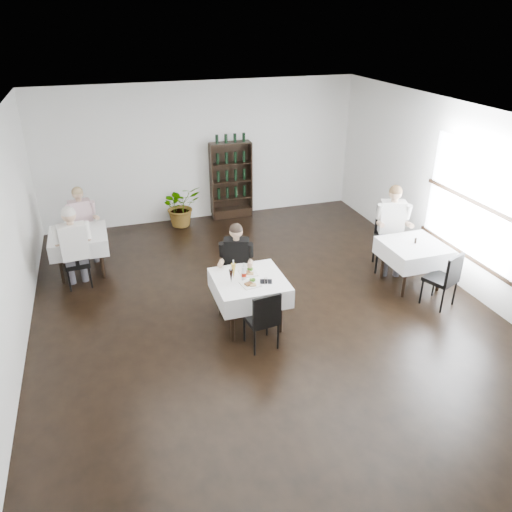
{
  "coord_description": "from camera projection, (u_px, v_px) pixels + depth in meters",
  "views": [
    {
      "loc": [
        -2.16,
        -6.12,
        4.31
      ],
      "look_at": [
        -0.13,
        0.2,
        1.02
      ],
      "focal_mm": 35.0,
      "sensor_mm": 36.0,
      "label": 1
    }
  ],
  "objects": [
    {
      "name": "plate_far",
      "position": [
        248.0,
        272.0,
        7.43
      ],
      "size": [
        0.25,
        0.25,
        0.08
      ],
      "color": "white",
      "rests_on": "main_table"
    },
    {
      "name": "pepper_mill",
      "position": [
        416.0,
        241.0,
        8.38
      ],
      "size": [
        0.04,
        0.04,
        0.09
      ],
      "primitive_type": "cylinder",
      "rotation": [
        0.0,
        0.0,
        -0.22
      ],
      "color": "black",
      "rests_on": "right_table"
    },
    {
      "name": "pilsner_dark",
      "position": [
        231.0,
        276.0,
        7.15
      ],
      "size": [
        0.06,
        0.06,
        0.26
      ],
      "color": "black",
      "rests_on": "main_table"
    },
    {
      "name": "left_chair_far",
      "position": [
        82.0,
        228.0,
        9.53
      ],
      "size": [
        0.57,
        0.58,
        0.98
      ],
      "color": "black",
      "rests_on": "ground"
    },
    {
      "name": "coke_bottle",
      "position": [
        244.0,
        273.0,
        7.2
      ],
      "size": [
        0.07,
        0.07,
        0.28
      ],
      "color": "silver",
      "rests_on": "main_table"
    },
    {
      "name": "window_right",
      "position": [
        474.0,
        204.0,
        8.01
      ],
      "size": [
        0.06,
        2.3,
        1.85
      ],
      "color": "white",
      "rests_on": "room_shell"
    },
    {
      "name": "diner_left_near",
      "position": [
        73.0,
        242.0,
        8.14
      ],
      "size": [
        0.61,
        0.63,
        1.54
      ],
      "color": "#414048",
      "rests_on": "ground"
    },
    {
      "name": "left_table",
      "position": [
        79.0,
        241.0,
        8.84
      ],
      "size": [
        0.98,
        0.98,
        0.77
      ],
      "color": "black",
      "rests_on": "ground"
    },
    {
      "name": "diner_left_far",
      "position": [
        82.0,
        218.0,
        9.3
      ],
      "size": [
        0.57,
        0.6,
        1.4
      ],
      "color": "#414048",
      "rests_on": "ground"
    },
    {
      "name": "diner_right_far",
      "position": [
        393.0,
        222.0,
        8.86
      ],
      "size": [
        0.69,
        0.73,
        1.57
      ],
      "color": "#414048",
      "rests_on": "ground"
    },
    {
      "name": "potted_tree",
      "position": [
        181.0,
        206.0,
        10.9
      ],
      "size": [
        0.97,
        0.89,
        0.91
      ],
      "primitive_type": "imported",
      "rotation": [
        0.0,
        0.0,
        0.25
      ],
      "color": "#286021",
      "rests_on": "ground"
    },
    {
      "name": "plate_near",
      "position": [
        251.0,
        284.0,
        7.13
      ],
      "size": [
        0.29,
        0.29,
        0.08
      ],
      "color": "white",
      "rests_on": "main_table"
    },
    {
      "name": "main_chair_near",
      "position": [
        263.0,
        317.0,
        6.85
      ],
      "size": [
        0.46,
        0.46,
        0.91
      ],
      "color": "black",
      "rests_on": "ground"
    },
    {
      "name": "left_chair_near",
      "position": [
        77.0,
        261.0,
        8.4
      ],
      "size": [
        0.42,
        0.42,
        0.87
      ],
      "color": "black",
      "rests_on": "ground"
    },
    {
      "name": "right_chair_far",
      "position": [
        390.0,
        234.0,
        9.05
      ],
      "size": [
        0.69,
        0.7,
        1.15
      ],
      "color": "black",
      "rests_on": "ground"
    },
    {
      "name": "diner_main",
      "position": [
        236.0,
        260.0,
        7.74
      ],
      "size": [
        0.6,
        0.64,
        1.4
      ],
      "color": "#414048",
      "rests_on": "ground"
    },
    {
      "name": "main_chair_far",
      "position": [
        237.0,
        272.0,
        8.02
      ],
      "size": [
        0.42,
        0.42,
        0.91
      ],
      "color": "black",
      "rests_on": "ground"
    },
    {
      "name": "room_shell",
      "position": [
        269.0,
        230.0,
        7.06
      ],
      "size": [
        9.0,
        9.0,
        9.0
      ],
      "color": "black",
      "rests_on": "ground"
    },
    {
      "name": "napkin_cutlery",
      "position": [
        266.0,
        281.0,
        7.21
      ],
      "size": [
        0.21,
        0.19,
        0.02
      ],
      "color": "black",
      "rests_on": "main_table"
    },
    {
      "name": "wine_shelf",
      "position": [
        231.0,
        181.0,
        11.19
      ],
      "size": [
        0.9,
        0.28,
        1.75
      ],
      "color": "black",
      "rests_on": "ground"
    },
    {
      "name": "main_table",
      "position": [
        249.0,
        287.0,
        7.37
      ],
      "size": [
        1.03,
        1.03,
        0.77
      ],
      "color": "black",
      "rests_on": "ground"
    },
    {
      "name": "right_chair_near",
      "position": [
        446.0,
        277.0,
        7.84
      ],
      "size": [
        0.56,
        0.56,
        0.93
      ],
      "color": "black",
      "rests_on": "ground"
    },
    {
      "name": "pilsner_lager",
      "position": [
        234.0,
        271.0,
        7.24
      ],
      "size": [
        0.07,
        0.07,
        0.3
      ],
      "color": "gold",
      "rests_on": "main_table"
    },
    {
      "name": "right_table",
      "position": [
        413.0,
        252.0,
        8.44
      ],
      "size": [
        0.98,
        0.98,
        0.77
      ],
      "color": "black",
      "rests_on": "ground"
    }
  ]
}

